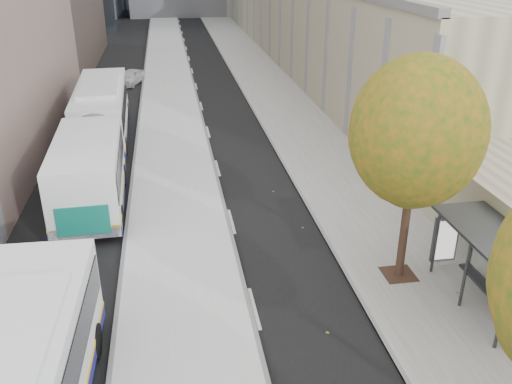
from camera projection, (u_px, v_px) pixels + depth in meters
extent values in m
cube|color=silver|center=(170.00, 110.00, 37.48)|extent=(4.25, 150.00, 0.15)
cube|color=gray|center=(283.00, 106.00, 38.66)|extent=(4.75, 150.00, 0.08)
cube|color=gray|center=(327.00, 4.00, 64.70)|extent=(18.00, 92.00, 8.00)
cube|color=#383A3F|center=(494.00, 235.00, 16.28)|extent=(1.90, 4.40, 0.10)
cylinder|color=#383A3F|center=(502.00, 313.00, 14.92)|extent=(0.10, 0.10, 2.40)
cube|color=silver|center=(508.00, 268.00, 16.90)|extent=(0.04, 4.00, 2.10)
cylinder|color=black|center=(404.00, 233.00, 18.16)|extent=(0.28, 0.28, 3.24)
sphere|color=#1D5213|center=(417.00, 132.00, 16.67)|extent=(4.20, 4.20, 4.20)
cube|color=white|center=(98.00, 134.00, 28.19)|extent=(3.33, 18.53, 3.07)
cube|color=black|center=(96.00, 124.00, 27.96)|extent=(3.36, 17.79, 1.07)
cube|color=#0E6E5C|center=(74.00, 221.00, 20.09)|extent=(1.95, 0.13, 1.19)
imported|color=silver|center=(130.00, 77.00, 44.39)|extent=(2.53, 3.86, 1.22)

